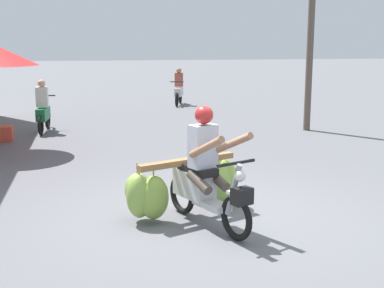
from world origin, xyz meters
TOP-DOWN VIEW (x-y plane):
  - ground_plane at (0.00, 0.00)m, footprint 120.00×120.00m
  - motorbike_main_loaded at (-0.31, 0.01)m, footprint 1.76×1.94m
  - motorbike_distant_ahead_left at (1.74, 12.66)m, footprint 0.66×1.57m
  - motorbike_distant_ahead_right at (-2.83, 7.42)m, footprint 0.50×1.62m
  - produce_crate at (-3.76, 6.35)m, footprint 0.56×0.40m
  - utility_pole at (4.17, 6.36)m, footprint 0.18×0.18m

SIDE VIEW (x-z plane):
  - ground_plane at x=0.00m, z-range 0.00..0.00m
  - produce_crate at x=-3.76m, z-range 0.00..0.36m
  - motorbike_main_loaded at x=-0.31m, z-range -0.30..1.28m
  - motorbike_distant_ahead_left at x=1.74m, z-range -0.13..1.27m
  - motorbike_distant_ahead_right at x=-2.83m, z-range -0.13..1.27m
  - utility_pole at x=4.17m, z-range 0.00..5.97m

